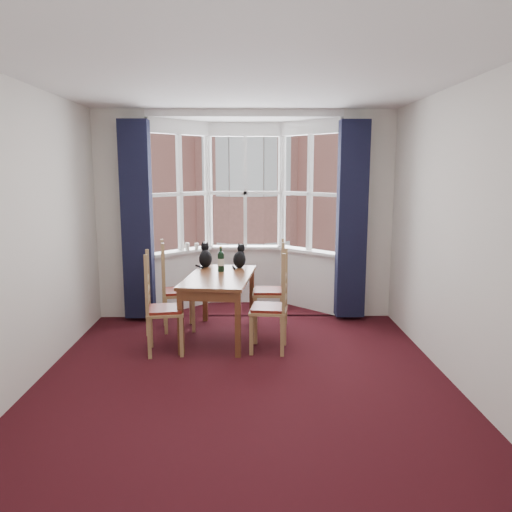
{
  "coord_description": "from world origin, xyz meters",
  "views": [
    {
      "loc": [
        0.04,
        -4.51,
        2.0
      ],
      "look_at": [
        0.13,
        1.05,
        1.05
      ],
      "focal_mm": 35.0,
      "sensor_mm": 36.0,
      "label": 1
    }
  ],
  "objects_px": {
    "chair_left_far": "(171,293)",
    "chair_right_near": "(277,310)",
    "chair_right_far": "(276,292)",
    "cat_left": "(205,257)",
    "chair_left_near": "(157,311)",
    "candle_short": "(197,247)",
    "cat_right": "(240,258)",
    "dining_table": "(219,284)",
    "candle_tall": "(187,247)",
    "wine_bottle": "(221,260)"
  },
  "relations": [
    {
      "from": "cat_right",
      "to": "candle_tall",
      "type": "height_order",
      "value": "cat_right"
    },
    {
      "from": "dining_table",
      "to": "chair_right_near",
      "type": "relative_size",
      "value": 1.58
    },
    {
      "from": "chair_left_near",
      "to": "chair_left_far",
      "type": "distance_m",
      "value": 0.83
    },
    {
      "from": "wine_bottle",
      "to": "cat_left",
      "type": "bearing_deg",
      "value": 125.0
    },
    {
      "from": "wine_bottle",
      "to": "cat_right",
      "type": "bearing_deg",
      "value": 48.06
    },
    {
      "from": "dining_table",
      "to": "cat_left",
      "type": "height_order",
      "value": "cat_left"
    },
    {
      "from": "chair_right_near",
      "to": "cat_right",
      "type": "bearing_deg",
      "value": 113.86
    },
    {
      "from": "chair_left_far",
      "to": "candle_short",
      "type": "relative_size",
      "value": 9.18
    },
    {
      "from": "chair_right_far",
      "to": "cat_left",
      "type": "relative_size",
      "value": 2.78
    },
    {
      "from": "chair_left_far",
      "to": "chair_right_far",
      "type": "height_order",
      "value": "same"
    },
    {
      "from": "cat_left",
      "to": "cat_right",
      "type": "bearing_deg",
      "value": -7.42
    },
    {
      "from": "candle_tall",
      "to": "wine_bottle",
      "type": "bearing_deg",
      "value": -62.23
    },
    {
      "from": "cat_right",
      "to": "cat_left",
      "type": "bearing_deg",
      "value": 172.58
    },
    {
      "from": "cat_left",
      "to": "wine_bottle",
      "type": "bearing_deg",
      "value": -55.0
    },
    {
      "from": "chair_left_far",
      "to": "wine_bottle",
      "type": "relative_size",
      "value": 2.9
    },
    {
      "from": "dining_table",
      "to": "candle_tall",
      "type": "height_order",
      "value": "candle_tall"
    },
    {
      "from": "cat_left",
      "to": "candle_short",
      "type": "relative_size",
      "value": 3.3
    },
    {
      "from": "chair_left_near",
      "to": "candle_short",
      "type": "bearing_deg",
      "value": 81.61
    },
    {
      "from": "dining_table",
      "to": "cat_left",
      "type": "xyz_separation_m",
      "value": [
        -0.21,
        0.56,
        0.22
      ]
    },
    {
      "from": "cat_right",
      "to": "candle_tall",
      "type": "bearing_deg",
      "value": 134.88
    },
    {
      "from": "cat_left",
      "to": "candle_tall",
      "type": "height_order",
      "value": "cat_left"
    },
    {
      "from": "chair_right_near",
      "to": "candle_tall",
      "type": "bearing_deg",
      "value": 124.53
    },
    {
      "from": "chair_left_far",
      "to": "cat_right",
      "type": "height_order",
      "value": "cat_right"
    },
    {
      "from": "chair_right_near",
      "to": "cat_left",
      "type": "relative_size",
      "value": 2.78
    },
    {
      "from": "candle_short",
      "to": "cat_right",
      "type": "bearing_deg",
      "value": -51.55
    },
    {
      "from": "chair_right_far",
      "to": "wine_bottle",
      "type": "distance_m",
      "value": 0.82
    },
    {
      "from": "chair_left_far",
      "to": "wine_bottle",
      "type": "xyz_separation_m",
      "value": [
        0.64,
        -0.07,
        0.43
      ]
    },
    {
      "from": "chair_left_far",
      "to": "chair_right_near",
      "type": "xyz_separation_m",
      "value": [
        1.3,
        -0.78,
        0.0
      ]
    },
    {
      "from": "cat_left",
      "to": "chair_left_far",
      "type": "bearing_deg",
      "value": -150.4
    },
    {
      "from": "chair_left_far",
      "to": "cat_right",
      "type": "distance_m",
      "value": 0.98
    },
    {
      "from": "dining_table",
      "to": "chair_right_near",
      "type": "bearing_deg",
      "value": -35.24
    },
    {
      "from": "dining_table",
      "to": "chair_left_far",
      "type": "bearing_deg",
      "value": 153.55
    },
    {
      "from": "dining_table",
      "to": "cat_left",
      "type": "bearing_deg",
      "value": 110.75
    },
    {
      "from": "cat_left",
      "to": "chair_right_far",
      "type": "bearing_deg",
      "value": -13.72
    },
    {
      "from": "chair_right_far",
      "to": "candle_short",
      "type": "relative_size",
      "value": 9.18
    },
    {
      "from": "dining_table",
      "to": "wine_bottle",
      "type": "bearing_deg",
      "value": 88.17
    },
    {
      "from": "wine_bottle",
      "to": "dining_table",
      "type": "bearing_deg",
      "value": -91.83
    },
    {
      "from": "wine_bottle",
      "to": "chair_right_near",
      "type": "bearing_deg",
      "value": -47.39
    },
    {
      "from": "chair_right_near",
      "to": "chair_right_far",
      "type": "relative_size",
      "value": 1.0
    },
    {
      "from": "cat_left",
      "to": "wine_bottle",
      "type": "distance_m",
      "value": 0.38
    },
    {
      "from": "chair_left_near",
      "to": "chair_right_far",
      "type": "distance_m",
      "value": 1.6
    },
    {
      "from": "chair_left_far",
      "to": "wine_bottle",
      "type": "height_order",
      "value": "wine_bottle"
    },
    {
      "from": "cat_right",
      "to": "wine_bottle",
      "type": "xyz_separation_m",
      "value": [
        -0.23,
        -0.25,
        0.02
      ]
    },
    {
      "from": "wine_bottle",
      "to": "candle_short",
      "type": "xyz_separation_m",
      "value": [
        -0.41,
        1.05,
        0.02
      ]
    },
    {
      "from": "chair_left_far",
      "to": "chair_right_near",
      "type": "bearing_deg",
      "value": -31.15
    },
    {
      "from": "candle_tall",
      "to": "chair_left_far",
      "type": "bearing_deg",
      "value": -96.13
    },
    {
      "from": "wine_bottle",
      "to": "candle_tall",
      "type": "height_order",
      "value": "wine_bottle"
    },
    {
      "from": "cat_left",
      "to": "candle_short",
      "type": "distance_m",
      "value": 0.77
    },
    {
      "from": "chair_left_near",
      "to": "wine_bottle",
      "type": "relative_size",
      "value": 2.9
    },
    {
      "from": "dining_table",
      "to": "cat_right",
      "type": "relative_size",
      "value": 4.53
    }
  ]
}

